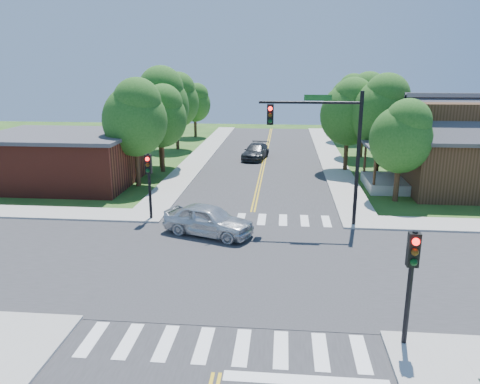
# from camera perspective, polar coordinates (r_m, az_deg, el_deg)

# --- Properties ---
(ground) EXTENTS (100.00, 100.00, 0.00)m
(ground) POSITION_cam_1_polar(r_m,az_deg,el_deg) (20.70, 0.13, -8.88)
(ground) COLOR #244B17
(ground) RESTS_ON ground
(road_ns) EXTENTS (10.00, 90.00, 0.04)m
(road_ns) POSITION_cam_1_polar(r_m,az_deg,el_deg) (20.69, 0.13, -8.83)
(road_ns) COLOR #2D2D30
(road_ns) RESTS_ON ground
(road_ew) EXTENTS (90.00, 10.00, 0.04)m
(road_ew) POSITION_cam_1_polar(r_m,az_deg,el_deg) (20.69, 0.13, -8.82)
(road_ew) COLOR #2D2D30
(road_ew) RESTS_ON ground
(intersection_patch) EXTENTS (10.20, 10.20, 0.06)m
(intersection_patch) POSITION_cam_1_polar(r_m,az_deg,el_deg) (20.70, 0.13, -8.88)
(intersection_patch) COLOR #2D2D30
(intersection_patch) RESTS_ON ground
(sidewalk_ne) EXTENTS (40.00, 40.00, 0.14)m
(sidewalk_ne) POSITION_cam_1_polar(r_m,az_deg,el_deg) (38.31, 26.82, 0.94)
(sidewalk_ne) COLOR #9E9B93
(sidewalk_ne) RESTS_ON ground
(sidewalk_nw) EXTENTS (40.00, 40.00, 0.14)m
(sidewalk_nw) POSITION_cam_1_polar(r_m,az_deg,el_deg) (39.71, -20.98, 2.04)
(sidewalk_nw) COLOR #9E9B93
(sidewalk_nw) RESTS_ON ground
(crosswalk_north) EXTENTS (8.85, 2.00, 0.01)m
(crosswalk_north) POSITION_cam_1_polar(r_m,az_deg,el_deg) (26.44, 1.37, -3.30)
(crosswalk_north) COLOR white
(crosswalk_north) RESTS_ON ground
(crosswalk_south) EXTENTS (8.85, 2.00, 0.01)m
(crosswalk_south) POSITION_cam_1_polar(r_m,az_deg,el_deg) (15.26, -2.12, -18.25)
(crosswalk_south) COLOR white
(crosswalk_south) RESTS_ON ground
(centerline) EXTENTS (0.30, 90.00, 0.01)m
(centerline) POSITION_cam_1_polar(r_m,az_deg,el_deg) (20.68, 0.13, -8.77)
(centerline) COLOR gold
(centerline) RESTS_ON ground
(stop_bar) EXTENTS (4.60, 0.45, 0.09)m
(stop_bar) POSITION_cam_1_polar(r_m,az_deg,el_deg) (14.07, 8.02, -21.93)
(stop_bar) COLOR white
(stop_bar) RESTS_ON ground
(signal_mast_ne) EXTENTS (5.30, 0.42, 7.20)m
(signal_mast_ne) POSITION_cam_1_polar(r_m,az_deg,el_deg) (24.76, 10.47, 6.62)
(signal_mast_ne) COLOR black
(signal_mast_ne) RESTS_ON ground
(signal_pole_se) EXTENTS (0.34, 0.42, 3.80)m
(signal_pole_se) POSITION_cam_1_polar(r_m,az_deg,el_deg) (14.92, 20.20, -8.65)
(signal_pole_se) COLOR black
(signal_pole_se) RESTS_ON ground
(signal_pole_nw) EXTENTS (0.34, 0.42, 3.80)m
(signal_pole_nw) POSITION_cam_1_polar(r_m,az_deg,el_deg) (26.11, -11.05, 2.14)
(signal_pole_nw) COLOR black
(signal_pole_nw) RESTS_ON ground
(building_nw) EXTENTS (10.40, 8.40, 3.73)m
(building_nw) POSITION_cam_1_polar(r_m,az_deg,el_deg) (36.35, -20.75, 3.85)
(building_nw) COLOR maroon
(building_nw) RESTS_ON ground
(tree_e_a) EXTENTS (3.84, 3.65, 6.53)m
(tree_e_a) POSITION_cam_1_polar(r_m,az_deg,el_deg) (30.78, 19.20, 6.59)
(tree_e_a) COLOR #382314
(tree_e_a) RESTS_ON ground
(tree_e_b) EXTENTS (4.66, 4.42, 7.92)m
(tree_e_b) POSITION_cam_1_polar(r_m,az_deg,el_deg) (37.52, 16.96, 9.61)
(tree_e_b) COLOR #382314
(tree_e_b) RESTS_ON ground
(tree_e_c) EXTENTS (4.65, 4.42, 7.90)m
(tree_e_c) POSITION_cam_1_polar(r_m,az_deg,el_deg) (45.11, 15.01, 10.59)
(tree_e_c) COLOR #382314
(tree_e_c) RESTS_ON ground
(tree_e_d) EXTENTS (4.45, 4.22, 7.56)m
(tree_e_d) POSITION_cam_1_polar(r_m,az_deg,el_deg) (54.28, 13.33, 11.17)
(tree_e_d) COLOR #382314
(tree_e_d) RESTS_ON ground
(tree_w_a) EXTENTS (4.52, 4.29, 7.68)m
(tree_w_a) POSITION_cam_1_polar(r_m,az_deg,el_deg) (33.63, -12.63, 9.04)
(tree_w_a) COLOR #382314
(tree_w_a) RESTS_ON ground
(tree_w_b) EXTENTS (4.96, 4.71, 8.44)m
(tree_w_b) POSITION_cam_1_polar(r_m,az_deg,el_deg) (39.74, -9.77, 10.82)
(tree_w_b) COLOR #382314
(tree_w_b) RESTS_ON ground
(tree_w_c) EXTENTS (4.59, 4.36, 7.81)m
(tree_w_c) POSITION_cam_1_polar(r_m,az_deg,el_deg) (48.38, -7.72, 11.17)
(tree_w_c) COLOR #382314
(tree_w_c) RESTS_ON ground
(tree_w_d) EXTENTS (3.77, 3.58, 6.40)m
(tree_w_d) POSITION_cam_1_polar(r_m,az_deg,el_deg) (56.76, -5.47, 10.89)
(tree_w_d) COLOR #382314
(tree_w_d) RESTS_ON ground
(tree_house) EXTENTS (4.45, 4.23, 7.57)m
(tree_house) POSITION_cam_1_polar(r_m,az_deg,el_deg) (38.60, 13.22, 9.66)
(tree_house) COLOR #382314
(tree_house) RESTS_ON ground
(tree_bldg) EXTENTS (4.15, 3.95, 7.06)m
(tree_bldg) POSITION_cam_1_polar(r_m,az_deg,el_deg) (38.06, -9.56, 9.27)
(tree_bldg) COLOR #382314
(tree_bldg) RESTS_ON ground
(car_silver) EXTENTS (4.90, 5.91, 1.60)m
(car_silver) POSITION_cam_1_polar(r_m,az_deg,el_deg) (23.88, -3.88, -3.50)
(car_silver) COLOR silver
(car_silver) RESTS_ON ground
(car_dgrey) EXTENTS (3.28, 5.28, 1.37)m
(car_dgrey) POSITION_cam_1_polar(r_m,az_deg,el_deg) (43.25, 1.91, 4.90)
(car_dgrey) COLOR #292C2E
(car_dgrey) RESTS_ON ground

